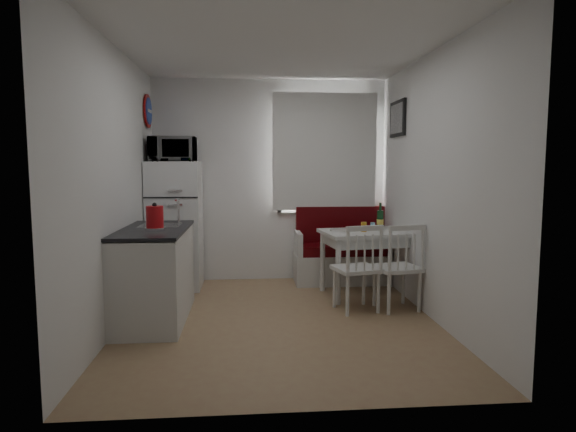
# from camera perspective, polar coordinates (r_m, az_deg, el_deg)

# --- Properties ---
(floor) EXTENTS (3.00, 3.50, 0.02)m
(floor) POSITION_cam_1_polar(r_m,az_deg,el_deg) (4.78, -1.06, -12.29)
(floor) COLOR #9D7553
(floor) RESTS_ON ground
(ceiling) EXTENTS (3.00, 3.50, 0.02)m
(ceiling) POSITION_cam_1_polar(r_m,az_deg,el_deg) (4.67, -1.13, 19.62)
(ceiling) COLOR white
(ceiling) RESTS_ON wall_back
(wall_back) EXTENTS (3.00, 0.02, 2.60)m
(wall_back) POSITION_cam_1_polar(r_m,az_deg,el_deg) (6.29, -2.13, 4.17)
(wall_back) COLOR white
(wall_back) RESTS_ON floor
(wall_front) EXTENTS (3.00, 0.02, 2.60)m
(wall_front) POSITION_cam_1_polar(r_m,az_deg,el_deg) (2.80, 1.22, 1.90)
(wall_front) COLOR white
(wall_front) RESTS_ON floor
(wall_left) EXTENTS (0.02, 3.50, 2.60)m
(wall_left) POSITION_cam_1_polar(r_m,az_deg,el_deg) (4.69, -19.73, 3.20)
(wall_left) COLOR white
(wall_left) RESTS_ON floor
(wall_right) EXTENTS (0.02, 3.50, 2.60)m
(wall_right) POSITION_cam_1_polar(r_m,az_deg,el_deg) (4.88, 16.82, 3.39)
(wall_right) COLOR white
(wall_right) RESTS_ON floor
(window) EXTENTS (1.22, 0.06, 1.47)m
(window) POSITION_cam_1_polar(r_m,az_deg,el_deg) (6.33, 4.27, 7.11)
(window) COLOR silver
(window) RESTS_ON wall_back
(curtain) EXTENTS (1.35, 0.02, 1.50)m
(curtain) POSITION_cam_1_polar(r_m,az_deg,el_deg) (6.26, 4.37, 7.58)
(curtain) COLOR white
(curtain) RESTS_ON wall_back
(kitchen_counter) EXTENTS (0.62, 1.32, 1.16)m
(kitchen_counter) POSITION_cam_1_polar(r_m,az_deg,el_deg) (4.89, -15.47, -6.57)
(kitchen_counter) COLOR silver
(kitchen_counter) RESTS_ON floor
(wall_sign) EXTENTS (0.03, 0.40, 0.40)m
(wall_sign) POSITION_cam_1_polar(r_m,az_deg,el_deg) (6.13, -16.19, 11.85)
(wall_sign) COLOR #1C3FAA
(wall_sign) RESTS_ON wall_left
(picture_frame) EXTENTS (0.04, 0.52, 0.42)m
(picture_frame) POSITION_cam_1_polar(r_m,az_deg,el_deg) (5.93, 12.83, 11.18)
(picture_frame) COLOR black
(picture_frame) RESTS_ON wall_right
(bench) EXTENTS (1.35, 0.52, 0.97)m
(bench) POSITION_cam_1_polar(r_m,az_deg,el_deg) (6.28, 6.97, -4.87)
(bench) COLOR silver
(bench) RESTS_ON floor
(dining_table) EXTENTS (1.09, 0.83, 0.75)m
(dining_table) POSITION_cam_1_polar(r_m,az_deg,el_deg) (5.61, 9.32, -2.62)
(dining_table) COLOR silver
(dining_table) RESTS_ON floor
(chair_left) EXTENTS (0.51, 0.50, 0.49)m
(chair_left) POSITION_cam_1_polar(r_m,az_deg,el_deg) (4.94, 8.36, -5.04)
(chair_left) COLOR silver
(chair_left) RESTS_ON floor
(chair_right) EXTENTS (0.50, 0.48, 0.49)m
(chair_right) POSITION_cam_1_polar(r_m,az_deg,el_deg) (5.05, 13.14, -4.88)
(chair_right) COLOR silver
(chair_right) RESTS_ON floor
(fridge) EXTENTS (0.62, 0.62, 1.55)m
(fridge) POSITION_cam_1_polar(r_m,az_deg,el_deg) (6.04, -13.21, -1.07)
(fridge) COLOR white
(fridge) RESTS_ON floor
(microwave) EXTENTS (0.53, 0.36, 0.30)m
(microwave) POSITION_cam_1_polar(r_m,az_deg,el_deg) (5.95, -13.49, 7.71)
(microwave) COLOR white
(microwave) RESTS_ON fridge
(kettle) EXTENTS (0.19, 0.19, 0.25)m
(kettle) POSITION_cam_1_polar(r_m,az_deg,el_deg) (4.60, -15.51, -0.14)
(kettle) COLOR red
(kettle) RESTS_ON kitchen_counter
(wine_bottle) EXTENTS (0.08, 0.08, 0.32)m
(wine_bottle) POSITION_cam_1_polar(r_m,az_deg,el_deg) (5.72, 10.87, -0.02)
(wine_bottle) COLOR #12391B
(wine_bottle) RESTS_ON dining_table
(drinking_glass_orange) EXTENTS (0.07, 0.07, 0.11)m
(drinking_glass_orange) POSITION_cam_1_polar(r_m,az_deg,el_deg) (5.53, 8.97, -1.27)
(drinking_glass_orange) COLOR gold
(drinking_glass_orange) RESTS_ON dining_table
(drinking_glass_blue) EXTENTS (0.06, 0.06, 0.09)m
(drinking_glass_blue) POSITION_cam_1_polar(r_m,az_deg,el_deg) (5.66, 10.01, -1.22)
(drinking_glass_blue) COLOR #7EB7D7
(drinking_glass_blue) RESTS_ON dining_table
(plate) EXTENTS (0.25, 0.25, 0.02)m
(plate) POSITION_cam_1_polar(r_m,az_deg,el_deg) (5.55, 6.28, -1.68)
(plate) COLOR white
(plate) RESTS_ON dining_table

